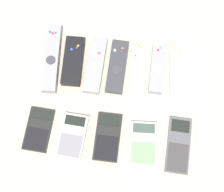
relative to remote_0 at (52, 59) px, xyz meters
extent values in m
plane|color=#B2A88E|center=(0.19, -0.13, -0.01)|extent=(3.00, 3.00, 0.00)
cube|color=gray|center=(0.00, 0.00, 0.00)|extent=(0.05, 0.22, 0.03)
cylinder|color=#38383D|center=(0.00, -0.01, 0.01)|extent=(0.03, 0.03, 0.00)
cylinder|color=red|center=(-0.01, 0.08, 0.01)|extent=(0.01, 0.01, 0.00)
cylinder|color=blue|center=(0.00, 0.08, 0.01)|extent=(0.01, 0.01, 0.00)
cylinder|color=blue|center=(-0.02, 0.08, 0.01)|extent=(0.01, 0.01, 0.00)
cylinder|color=orange|center=(0.00, 0.06, 0.01)|extent=(0.01, 0.01, 0.00)
cube|color=black|center=(0.06, 0.00, 0.00)|extent=(0.06, 0.15, 0.03)
cylinder|color=orange|center=(0.08, 0.04, 0.02)|extent=(0.01, 0.01, 0.00)
cylinder|color=blue|center=(0.07, 0.04, 0.02)|extent=(0.01, 0.01, 0.00)
cylinder|color=blue|center=(0.06, 0.03, 0.02)|extent=(0.01, 0.01, 0.00)
cube|color=gray|center=(0.13, -0.01, 0.00)|extent=(0.05, 0.18, 0.02)
cylinder|color=#99999E|center=(0.13, -0.02, 0.01)|extent=(0.03, 0.03, 0.00)
cylinder|color=silver|center=(0.12, 0.05, 0.01)|extent=(0.01, 0.01, 0.00)
cylinder|color=red|center=(0.14, 0.03, 0.01)|extent=(0.01, 0.01, 0.00)
cylinder|color=silver|center=(0.13, 0.03, 0.01)|extent=(0.01, 0.01, 0.00)
cylinder|color=silver|center=(0.13, 0.02, 0.01)|extent=(0.01, 0.01, 0.00)
cube|color=#333338|center=(0.20, 0.00, -0.01)|extent=(0.06, 0.17, 0.02)
cylinder|color=#38383D|center=(0.20, -0.02, 0.00)|extent=(0.03, 0.03, 0.00)
cylinder|color=orange|center=(0.21, 0.05, 0.00)|extent=(0.01, 0.01, 0.00)
cylinder|color=silver|center=(0.19, 0.05, 0.00)|extent=(0.01, 0.01, 0.00)
cube|color=white|center=(0.26, 0.00, 0.00)|extent=(0.05, 0.20, 0.02)
cylinder|color=#99999E|center=(0.26, -0.03, 0.01)|extent=(0.03, 0.03, 0.00)
cylinder|color=yellow|center=(0.26, 0.06, 0.01)|extent=(0.01, 0.01, 0.00)
cylinder|color=orange|center=(0.25, 0.07, 0.01)|extent=(0.01, 0.01, 0.00)
cylinder|color=blue|center=(0.25, 0.03, 0.01)|extent=(0.01, 0.01, 0.00)
cylinder|color=blue|center=(0.26, 0.06, 0.01)|extent=(0.01, 0.01, 0.00)
cube|color=gray|center=(0.32, 0.00, 0.00)|extent=(0.04, 0.15, 0.02)
cylinder|color=#99999E|center=(0.32, 0.00, 0.01)|extent=(0.03, 0.03, 0.00)
cylinder|color=green|center=(0.32, 0.06, 0.01)|extent=(0.01, 0.01, 0.00)
cylinder|color=red|center=(0.32, 0.06, 0.01)|extent=(0.01, 0.01, 0.00)
cube|color=white|center=(0.38, 0.00, 0.00)|extent=(0.06, 0.21, 0.02)
cylinder|color=yellow|center=(0.37, 0.07, 0.01)|extent=(0.01, 0.01, 0.00)
cylinder|color=yellow|center=(0.36, 0.08, 0.01)|extent=(0.01, 0.01, 0.00)
cube|color=black|center=(-0.01, -0.22, -0.01)|extent=(0.08, 0.13, 0.01)
cube|color=black|center=(0.00, -0.18, 0.00)|extent=(0.06, 0.03, 0.00)
cube|color=black|center=(-0.01, -0.25, 0.00)|extent=(0.07, 0.07, 0.00)
cube|color=#B2B2B7|center=(0.09, -0.23, 0.00)|extent=(0.08, 0.13, 0.02)
cube|color=black|center=(0.10, -0.18, 0.00)|extent=(0.06, 0.03, 0.00)
cube|color=slate|center=(0.09, -0.26, 0.00)|extent=(0.07, 0.07, 0.00)
cube|color=black|center=(0.19, -0.22, -0.01)|extent=(0.07, 0.14, 0.01)
cube|color=black|center=(0.19, -0.17, 0.00)|extent=(0.06, 0.03, 0.00)
cube|color=black|center=(0.19, -0.25, 0.00)|extent=(0.06, 0.07, 0.00)
cube|color=#B2B2B7|center=(0.29, -0.23, -0.01)|extent=(0.08, 0.13, 0.01)
cube|color=#38473D|center=(0.29, -0.19, 0.00)|extent=(0.06, 0.03, 0.00)
cube|color=gray|center=(0.30, -0.25, 0.00)|extent=(0.07, 0.06, 0.00)
cube|color=#4C4C51|center=(0.39, -0.22, -0.01)|extent=(0.07, 0.16, 0.01)
cube|color=black|center=(0.40, -0.17, 0.00)|extent=(0.05, 0.04, 0.00)
cube|color=#373334|center=(0.39, -0.26, 0.00)|extent=(0.06, 0.08, 0.00)
camera|label=1|loc=(0.23, -0.42, 1.04)|focal=60.00mm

